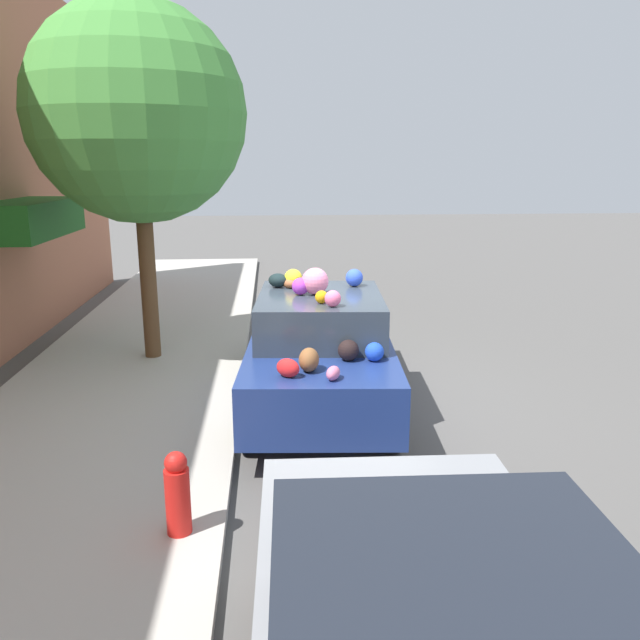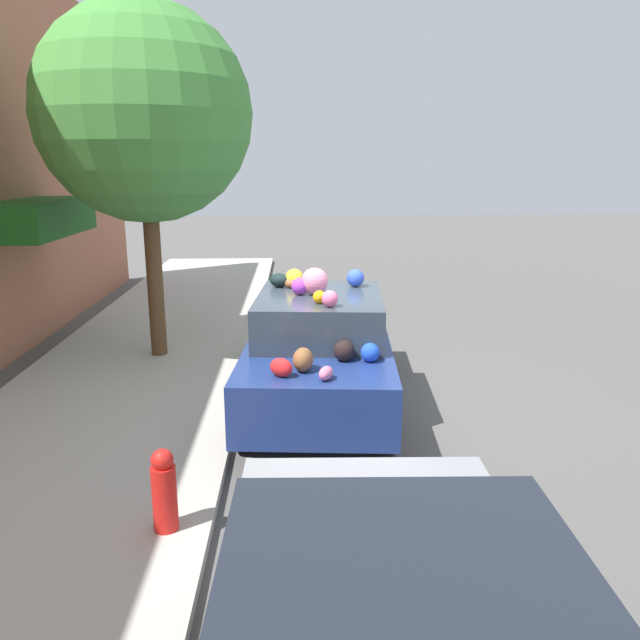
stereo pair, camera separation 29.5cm
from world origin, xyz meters
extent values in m
plane|color=#565451|center=(0.00, 0.00, 0.00)|extent=(60.00, 60.00, 0.00)
cube|color=#B2ADA3|center=(0.00, 2.70, 0.06)|extent=(24.00, 3.20, 0.11)
cube|color=#195919|center=(2.53, 4.35, 2.18)|extent=(2.56, 0.90, 0.55)
cylinder|color=brown|center=(1.95, 2.52, 1.36)|extent=(0.24, 0.24, 2.49)
sphere|color=#47933D|center=(1.95, 2.52, 3.68)|extent=(3.09, 3.09, 3.09)
cylinder|color=red|center=(-2.89, 1.46, 0.39)|extent=(0.20, 0.20, 0.55)
sphere|color=red|center=(-2.89, 1.46, 0.72)|extent=(0.18, 0.18, 0.18)
cube|color=navy|center=(0.00, 0.09, 0.65)|extent=(4.14, 1.95, 0.64)
cube|color=#333D47|center=(-0.16, 0.10, 1.22)|extent=(1.91, 1.59, 0.51)
cylinder|color=black|center=(1.30, 0.76, 0.33)|extent=(0.67, 0.23, 0.66)
cylinder|color=black|center=(1.19, -0.75, 0.33)|extent=(0.67, 0.23, 0.66)
cylinder|color=black|center=(-1.19, 0.94, 0.33)|extent=(0.67, 0.23, 0.66)
cylinder|color=black|center=(-1.30, -0.57, 0.33)|extent=(0.67, 0.23, 0.66)
ellipsoid|color=red|center=(-1.65, 0.54, 1.06)|extent=(0.27, 0.29, 0.19)
ellipsoid|color=#955734|center=(0.27, 0.45, 1.53)|extent=(0.25, 0.26, 0.11)
sphere|color=purple|center=(0.94, 0.54, 1.13)|extent=(0.40, 0.40, 0.31)
sphere|color=purple|center=(-0.16, 0.34, 1.58)|extent=(0.28, 0.28, 0.21)
ellipsoid|color=brown|center=(-1.49, 0.32, 1.09)|extent=(0.32, 0.25, 0.24)
sphere|color=orange|center=(-0.64, 0.13, 1.55)|extent=(0.17, 0.17, 0.15)
sphere|color=black|center=(-1.17, -0.12, 1.08)|extent=(0.32, 0.32, 0.23)
sphere|color=yellow|center=(0.34, 0.41, 1.59)|extent=(0.28, 0.28, 0.23)
sphere|color=pink|center=(-0.15, 0.16, 1.64)|extent=(0.37, 0.37, 0.32)
sphere|color=white|center=(0.84, 0.17, 1.14)|extent=(0.44, 0.44, 0.34)
sphere|color=pink|center=(-0.82, 0.02, 1.57)|extent=(0.26, 0.26, 0.18)
sphere|color=blue|center=(-1.21, -0.39, 1.07)|extent=(0.27, 0.27, 0.20)
ellipsoid|color=pink|center=(-1.76, 0.10, 1.04)|extent=(0.25, 0.20, 0.13)
sphere|color=blue|center=(0.32, -0.37, 1.59)|extent=(0.30, 0.30, 0.22)
sphere|color=silver|center=(1.42, 0.05, 1.04)|extent=(0.20, 0.20, 0.15)
sphere|color=yellow|center=(1.20, 0.45, 1.05)|extent=(0.21, 0.21, 0.15)
ellipsoid|color=black|center=(0.35, 0.60, 1.56)|extent=(0.35, 0.34, 0.17)
sphere|color=pink|center=(1.49, -0.05, 1.12)|extent=(0.39, 0.39, 0.29)
cylinder|color=black|center=(-4.11, 0.70, 0.32)|extent=(0.65, 0.20, 0.65)
cylinder|color=black|center=(-4.15, -0.83, 0.32)|extent=(0.65, 0.20, 0.65)
camera|label=1|loc=(-7.42, 0.68, 3.00)|focal=35.00mm
camera|label=2|loc=(-7.44, 0.39, 3.00)|focal=35.00mm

